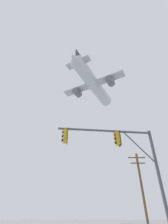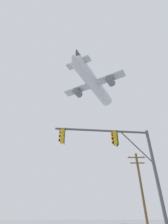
# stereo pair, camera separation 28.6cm
# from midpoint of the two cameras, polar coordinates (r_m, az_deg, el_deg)

# --- Properties ---
(signal_pole_near) EXTENTS (6.40, 0.94, 6.42)m
(signal_pole_near) POSITION_cam_midpoint_polar(r_m,az_deg,el_deg) (11.23, 11.91, -13.12)
(signal_pole_near) COLOR #4C4C51
(signal_pole_near) RESTS_ON ground
(utility_pole) EXTENTS (2.20, 0.28, 8.17)m
(utility_pole) POSITION_cam_midpoint_polar(r_m,az_deg,el_deg) (22.40, 18.68, -22.69)
(utility_pole) COLOR brown
(utility_pole) RESTS_ON ground
(airplane) EXTENTS (19.86, 25.73, 7.55)m
(airplane) POSITION_cam_midpoint_polar(r_m,az_deg,el_deg) (56.37, 3.14, 9.40)
(airplane) COLOR #B7BCC6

